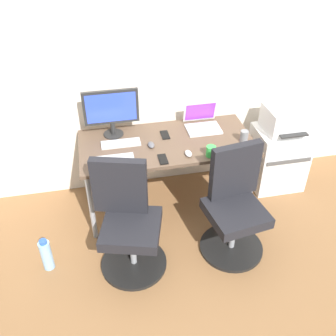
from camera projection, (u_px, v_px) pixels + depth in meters
ground_plane at (167, 203)px, 3.81m from camera, size 5.28×5.28×0.00m
back_wall at (157, 59)px, 3.39m from camera, size 4.40×0.04×2.60m
desk at (167, 148)px, 3.43m from camera, size 1.53×0.72×0.71m
office_chair_left at (128, 222)px, 2.99m from camera, size 0.54×0.54×0.94m
office_chair_right at (234, 207)px, 3.14m from camera, size 0.54×0.54×0.94m
side_cabinet at (278, 157)px, 3.89m from camera, size 0.50×0.43×0.64m
printer at (285, 119)px, 3.63m from camera, size 0.38×0.40×0.24m
water_bottle_on_floor at (46, 255)px, 3.09m from camera, size 0.09×0.09×0.31m
desktop_monitor at (111, 110)px, 3.34m from camera, size 0.48×0.18×0.43m
open_laptop at (202, 122)px, 3.57m from camera, size 0.31×0.28×0.22m
keyboard_by_monitor at (113, 159)px, 3.16m from camera, size 0.34×0.12×0.02m
keyboard_by_laptop at (121, 144)px, 3.35m from camera, size 0.34×0.12×0.02m
mouse_by_monitor at (188, 153)px, 3.22m from camera, size 0.06×0.10×0.03m
mouse_by_laptop at (151, 145)px, 3.32m from camera, size 0.06×0.10×0.03m
coffee_mug at (211, 151)px, 3.19m from camera, size 0.08×0.08×0.09m
pen_cup at (244, 136)px, 3.37m from camera, size 0.07×0.07×0.10m
phone_near_laptop at (165, 135)px, 3.47m from camera, size 0.07×0.14×0.01m
phone_near_monitor at (163, 159)px, 3.17m from camera, size 0.07×0.14×0.01m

